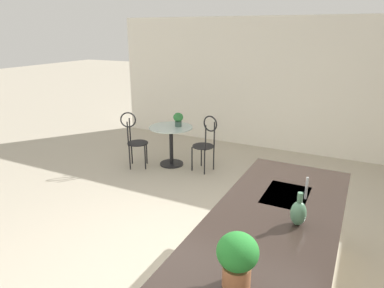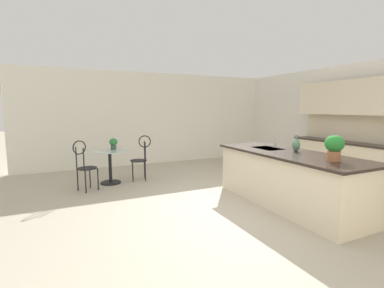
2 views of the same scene
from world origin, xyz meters
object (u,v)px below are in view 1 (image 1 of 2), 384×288
object	(u,v)px
potted_plant_on_table	(178,119)
bistro_table	(171,142)
chair_by_island	(134,137)
vase_on_counter	(298,213)
potted_plant_counter_far	(237,257)
chair_near_window	(206,141)

from	to	relation	value
potted_plant_on_table	bistro_table	bearing A→B (deg)	-47.55
chair_by_island	vase_on_counter	distance (m)	4.04
potted_plant_on_table	potted_plant_counter_far	xyz separation A→B (m)	(3.66, 2.44, 0.24)
bistro_table	chair_by_island	xyz separation A→B (m)	(0.39, -0.55, 0.13)
potted_plant_counter_far	potted_plant_on_table	bearing A→B (deg)	-146.31
bistro_table	vase_on_counter	distance (m)	3.88
potted_plant_counter_far	vase_on_counter	world-z (taller)	potted_plant_counter_far
bistro_table	vase_on_counter	world-z (taller)	vase_on_counter
chair_near_window	vase_on_counter	bearing A→B (deg)	37.43
bistro_table	chair_by_island	world-z (taller)	chair_by_island
chair_near_window	vase_on_counter	size ratio (longest dim) A/B	3.62
potted_plant_on_table	vase_on_counter	xyz separation A→B (m)	(2.76, 2.65, 0.14)
chair_near_window	potted_plant_on_table	world-z (taller)	chair_near_window
bistro_table	potted_plant_counter_far	bearing A→B (deg)	35.50
chair_by_island	potted_plant_counter_far	size ratio (longest dim) A/B	2.84
potted_plant_counter_far	vase_on_counter	bearing A→B (deg)	167.16
bistro_table	vase_on_counter	xyz separation A→B (m)	(2.67, 2.75, 0.58)
bistro_table	chair_near_window	size ratio (longest dim) A/B	0.77
vase_on_counter	chair_by_island	bearing A→B (deg)	-124.65
potted_plant_on_table	vase_on_counter	distance (m)	3.83
potted_plant_counter_far	vase_on_counter	size ratio (longest dim) A/B	1.27
chair_near_window	chair_by_island	bearing A→B (deg)	-72.47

